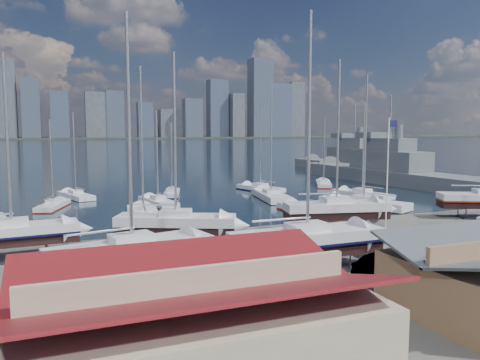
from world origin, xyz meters
name	(u,v)px	position (x,y,z in m)	size (l,w,h in m)	color
ground	(343,245)	(0.00, -10.00, 0.00)	(1400.00, 1400.00, 0.00)	#605E59
water	(89,145)	(0.00, 300.00, -0.15)	(1400.00, 600.00, 0.40)	#1A283D
far_shore	(74,138)	(0.00, 560.00, 1.10)	(1400.00, 80.00, 2.20)	#2D332D
skyline	(66,106)	(-7.83, 553.76, 39.09)	(639.14, 43.80, 107.69)	#475166
shed_red	(197,316)	(-18.00, -26.00, 2.32)	(14.70, 9.45, 4.51)	#BFB293
sailboat_cradle_0	(12,234)	(-26.44, -4.73, 2.06)	(9.88, 3.37, 15.73)	#2D2D33
sailboat_cradle_1	(132,253)	(-18.81, -14.22, 2.13)	(11.05, 5.19, 17.13)	#2D2D33
sailboat_cradle_2	(176,224)	(-13.82, -5.67, 2.09)	(10.28, 6.77, 16.34)	#2D2D33
sailboat_cradle_3	(307,241)	(-6.84, -15.62, 2.17)	(11.23, 3.17, 17.97)	#2D2D33
sailboat_cradle_4	(336,210)	(2.75, -4.73, 2.12)	(10.71, 5.15, 16.79)	#2D2D33
sailboat_moored_1	(53,206)	(-23.58, 19.88, 0.31)	(4.58, 8.25, 11.89)	black
sailboat_moored_2	(76,197)	(-20.46, 28.14, 0.32)	(5.10, 9.07, 13.21)	black
sailboat_moored_3	(143,219)	(-14.40, 6.76, 0.31)	(4.77, 12.07, 17.56)	black
sailboat_moored_4	(158,203)	(-10.49, 17.77, 0.32)	(3.96, 9.01, 13.16)	black
sailboat_moored_5	(172,194)	(-6.59, 26.08, 0.31)	(4.30, 8.08, 11.64)	black
sailboat_moored_6	(309,212)	(4.71, 4.10, 0.31)	(3.74, 10.16, 14.86)	black
sailboat_moored_7	(271,197)	(5.79, 16.80, 0.32)	(5.03, 11.68, 17.07)	black
sailboat_moored_8	(260,190)	(8.14, 25.76, 0.31)	(5.22, 10.04, 14.45)	black
sailboat_moored_9	(364,205)	(13.93, 5.87, 0.33)	(7.79, 12.13, 17.82)	black
sailboat_moored_10	(362,196)	(19.23, 13.39, 0.31)	(4.96, 10.26, 14.78)	black
sailboat_moored_11	(324,185)	(21.74, 28.20, 0.31)	(6.39, 8.85, 13.10)	black
naval_ship_east	(388,174)	(36.09, 28.19, 1.66)	(9.83, 47.00, 18.20)	slate
naval_ship_west	(354,165)	(44.63, 51.41, 1.67)	(10.88, 41.33, 17.68)	slate
car_a	(281,291)	(-11.37, -20.59, 0.77)	(1.83, 4.55, 1.55)	gray
car_b	(386,266)	(-2.59, -18.83, 0.79)	(1.68, 4.82, 1.59)	gray
car_c	(426,270)	(-0.36, -20.22, 0.66)	(2.18, 4.74, 1.32)	gray
flagpole	(388,169)	(5.75, -8.63, 6.37)	(0.99, 0.12, 11.15)	white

